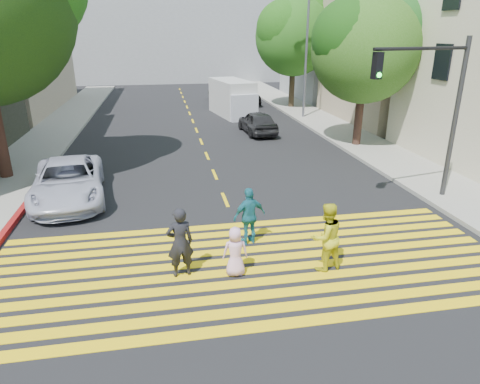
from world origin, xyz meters
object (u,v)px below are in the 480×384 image
object	(u,v)px
tree_right_far	(295,32)
white_van	(233,99)
pedestrian_man	(180,243)
dark_car_parked	(247,96)
pedestrian_child	(235,252)
dark_car_near	(257,122)
pedestrian_extra	(249,216)
tree_right_near	(367,43)
silver_car	(224,93)
white_sedan	(68,181)
traffic_signal	(436,99)
pedestrian_woman	(326,237)

from	to	relation	value
tree_right_far	white_van	size ratio (longest dim) A/B	1.52
tree_right_far	pedestrian_man	bearing A→B (deg)	-112.90
tree_right_far	pedestrian_man	distance (m)	26.31
dark_car_parked	pedestrian_child	bearing A→B (deg)	-105.18
dark_car_near	white_van	world-z (taller)	white_van
tree_right_far	pedestrian_extra	xyz separation A→B (m)	(-8.05, -22.41, -4.89)
tree_right_near	dark_car_parked	bearing A→B (deg)	101.16
tree_right_far	silver_car	distance (m)	8.40
pedestrian_extra	pedestrian_man	bearing A→B (deg)	18.78
tree_right_far	pedestrian_extra	distance (m)	24.31
tree_right_near	pedestrian_child	xyz separation A→B (m)	(-8.56, -11.51, -4.58)
white_sedan	tree_right_far	bearing A→B (deg)	45.38
white_van	traffic_signal	distance (m)	18.59
pedestrian_woman	pedestrian_child	bearing A→B (deg)	-18.44
pedestrian_man	pedestrian_child	xyz separation A→B (m)	(1.32, -0.21, -0.26)
pedestrian_extra	tree_right_far	bearing A→B (deg)	-126.10
tree_right_far	dark_car_near	distance (m)	10.96
pedestrian_child	white_van	bearing A→B (deg)	-96.24
pedestrian_extra	silver_car	distance (m)	27.32
pedestrian_extra	pedestrian_woman	bearing A→B (deg)	116.08
white_sedan	silver_car	world-z (taller)	white_sedan
pedestrian_child	tree_right_far	bearing A→B (deg)	-106.82
dark_car_near	traffic_signal	distance (m)	12.69
pedestrian_extra	dark_car_near	bearing A→B (deg)	-119.84
pedestrian_child	dark_car_near	distance (m)	16.04
pedestrian_woman	dark_car_parked	xyz separation A→B (m)	(3.30, 26.75, -0.22)
silver_car	white_van	distance (m)	7.10
tree_right_near	traffic_signal	bearing A→B (deg)	-98.98
tree_right_far	silver_car	xyz separation A→B (m)	(-4.80, 4.71, -5.03)
silver_car	dark_car_parked	size ratio (longest dim) A/B	1.17
dark_car_near	silver_car	distance (m)	13.22
pedestrian_child	pedestrian_woman	bearing A→B (deg)	-179.97
white_van	tree_right_near	bearing A→B (deg)	-73.72
tree_right_far	dark_car_near	bearing A→B (deg)	-119.00
tree_right_near	white_van	xyz separation A→B (m)	(-4.98, 10.17, -4.03)
pedestrian_child	pedestrian_extra	distance (m)	1.77
white_sedan	white_van	distance (m)	17.80
dark_car_parked	dark_car_near	bearing A→B (deg)	-101.34
white_van	dark_car_parked	bearing A→B (deg)	58.28
tree_right_near	pedestrian_extra	distance (m)	13.38
white_sedan	dark_car_near	distance (m)	13.05
white_sedan	white_van	size ratio (longest dim) A/B	0.93
tree_right_near	dark_car_parked	distance (m)	16.07
pedestrian_woman	pedestrian_extra	bearing A→B (deg)	-62.89
pedestrian_woman	traffic_signal	world-z (taller)	traffic_signal
pedestrian_man	pedestrian_child	bearing A→B (deg)	161.07
pedestrian_child	traffic_signal	bearing A→B (deg)	-150.46
tree_right_far	dark_car_near	xyz separation A→B (m)	(-4.72, -8.51, -5.04)
pedestrian_extra	white_sedan	size ratio (longest dim) A/B	0.33
pedestrian_extra	dark_car_parked	world-z (taller)	pedestrian_extra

